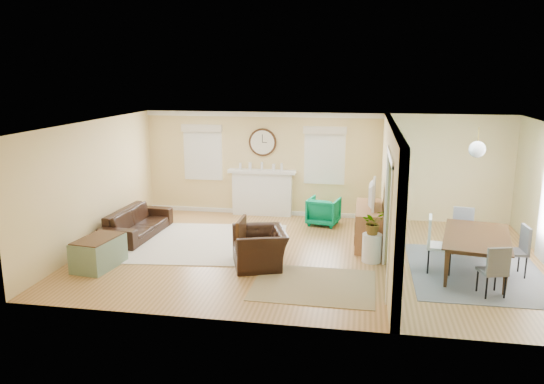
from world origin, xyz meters
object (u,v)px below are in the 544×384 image
Objects in this scene: green_chair at (324,211)px; credenza at (368,225)px; eames_chair at (260,248)px; dining_table at (478,254)px; sofa at (137,223)px.

credenza reaches higher than green_chair.
credenza is at bearing 140.64° from green_chair.
eames_chair reaches higher than green_chair.
green_chair is 4.00m from dining_table.
dining_table is (2.98, -2.67, 0.03)m from green_chair.
sofa is at bearing 33.75° from green_chair.
credenza is at bearing 65.21° from dining_table.
green_chair is at bearing 143.32° from eames_chair.
sofa is 1.28× the size of credenza.
credenza is (2.01, 1.69, 0.05)m from eames_chair.
sofa is 2.92× the size of green_chair.
dining_table reaches higher than sofa.
dining_table is at bearing -35.38° from credenza.
credenza is 2.38m from dining_table.
green_chair is at bearing 129.02° from credenza.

